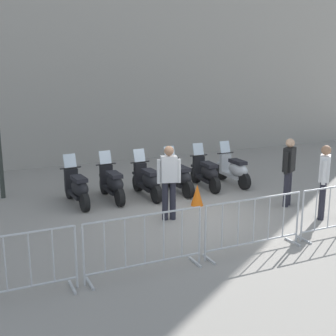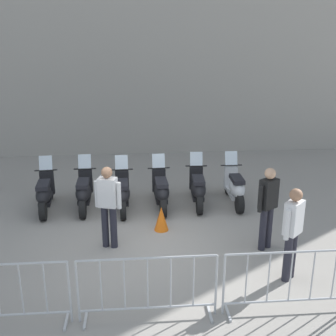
{
  "view_description": "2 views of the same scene",
  "coord_description": "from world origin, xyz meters",
  "px_view_note": "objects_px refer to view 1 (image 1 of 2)",
  "views": [
    {
      "loc": [
        -6.19,
        -7.91,
        3.48
      ],
      "look_at": [
        0.33,
        1.67,
        0.8
      ],
      "focal_mm": 47.47,
      "sensor_mm": 36.0,
      "label": 1
    },
    {
      "loc": [
        -1.4,
        -7.67,
        4.31
      ],
      "look_at": [
        0.79,
        1.11,
        1.28
      ],
      "focal_mm": 45.17,
      "sensor_mm": 36.0,
      "label": 2
    }
  ],
  "objects_px": {
    "motorcycle_5": "(234,170)",
    "barrier_segment_0": "(6,270)",
    "motorcycle_4": "(206,173)",
    "barrier_segment_2": "(254,225)",
    "motorcycle_1": "(113,184)",
    "barrier_segment_1": "(145,245)",
    "motorcycle_2": "(148,181)",
    "traffic_cone": "(197,195)",
    "officer_mid_plaza": "(324,178)",
    "motorcycle_0": "(77,188)",
    "officer_near_row_end": "(169,178)",
    "officer_by_barriers": "(289,168)",
    "motorcycle_3": "(179,177)"
  },
  "relations": [
    {
      "from": "motorcycle_5",
      "to": "barrier_segment_0",
      "type": "bearing_deg",
      "value": -157.26
    },
    {
      "from": "motorcycle_4",
      "to": "barrier_segment_2",
      "type": "bearing_deg",
      "value": -117.54
    },
    {
      "from": "motorcycle_1",
      "to": "barrier_segment_1",
      "type": "distance_m",
      "value": 4.36
    },
    {
      "from": "motorcycle_5",
      "to": "barrier_segment_0",
      "type": "distance_m",
      "value": 8.03
    },
    {
      "from": "motorcycle_2",
      "to": "barrier_segment_1",
      "type": "bearing_deg",
      "value": -122.3
    },
    {
      "from": "motorcycle_1",
      "to": "barrier_segment_0",
      "type": "distance_m",
      "value": 5.25
    },
    {
      "from": "motorcycle_1",
      "to": "traffic_cone",
      "type": "relative_size",
      "value": 3.13
    },
    {
      "from": "motorcycle_2",
      "to": "officer_mid_plaza",
      "type": "distance_m",
      "value": 4.47
    },
    {
      "from": "motorcycle_0",
      "to": "motorcycle_1",
      "type": "distance_m",
      "value": 0.94
    },
    {
      "from": "barrier_segment_2",
      "to": "motorcycle_1",
      "type": "bearing_deg",
      "value": 98.93
    },
    {
      "from": "barrier_segment_1",
      "to": "barrier_segment_2",
      "type": "xyz_separation_m",
      "value": [
        2.2,
        -0.36,
        0.0
      ]
    },
    {
      "from": "motorcycle_0",
      "to": "officer_mid_plaza",
      "type": "bearing_deg",
      "value": -43.78
    },
    {
      "from": "motorcycle_2",
      "to": "motorcycle_0",
      "type": "bearing_deg",
      "value": 167.57
    },
    {
      "from": "barrier_segment_1",
      "to": "officer_near_row_end",
      "type": "distance_m",
      "value": 2.81
    },
    {
      "from": "officer_near_row_end",
      "to": "officer_mid_plaza",
      "type": "distance_m",
      "value": 3.55
    },
    {
      "from": "motorcycle_5",
      "to": "barrier_segment_1",
      "type": "xyz_separation_m",
      "value": [
        -5.21,
        -3.47,
        0.07
      ]
    },
    {
      "from": "motorcycle_4",
      "to": "officer_by_barriers",
      "type": "distance_m",
      "value": 2.58
    },
    {
      "from": "officer_near_row_end",
      "to": "motorcycle_2",
      "type": "bearing_deg",
      "value": 73.55
    },
    {
      "from": "motorcycle_2",
      "to": "motorcycle_3",
      "type": "distance_m",
      "value": 0.94
    },
    {
      "from": "motorcycle_1",
      "to": "motorcycle_4",
      "type": "xyz_separation_m",
      "value": [
        2.78,
        -0.46,
        0.0
      ]
    },
    {
      "from": "officer_by_barriers",
      "to": "traffic_cone",
      "type": "bearing_deg",
      "value": 144.89
    },
    {
      "from": "barrier_segment_1",
      "to": "motorcycle_2",
      "type": "bearing_deg",
      "value": 57.7
    },
    {
      "from": "motorcycle_3",
      "to": "officer_mid_plaza",
      "type": "xyz_separation_m",
      "value": [
        1.51,
        -3.6,
        0.53
      ]
    },
    {
      "from": "motorcycle_3",
      "to": "traffic_cone",
      "type": "relative_size",
      "value": 3.13
    },
    {
      "from": "motorcycle_4",
      "to": "motorcycle_5",
      "type": "xyz_separation_m",
      "value": [
        0.93,
        -0.17,
        0.0
      ]
    },
    {
      "from": "motorcycle_1",
      "to": "motorcycle_2",
      "type": "relative_size",
      "value": 1.0
    },
    {
      "from": "motorcycle_0",
      "to": "officer_by_barriers",
      "type": "distance_m",
      "value": 5.34
    },
    {
      "from": "motorcycle_4",
      "to": "officer_near_row_end",
      "type": "bearing_deg",
      "value": -146.27
    },
    {
      "from": "barrier_segment_2",
      "to": "traffic_cone",
      "type": "xyz_separation_m",
      "value": [
        0.88,
        2.87,
        -0.25
      ]
    },
    {
      "from": "motorcycle_3",
      "to": "officer_near_row_end",
      "type": "bearing_deg",
      "value": -131.34
    },
    {
      "from": "motorcycle_2",
      "to": "motorcycle_3",
      "type": "height_order",
      "value": "same"
    },
    {
      "from": "motorcycle_1",
      "to": "motorcycle_4",
      "type": "bearing_deg",
      "value": -9.36
    },
    {
      "from": "motorcycle_1",
      "to": "barrier_segment_2",
      "type": "distance_m",
      "value": 4.51
    },
    {
      "from": "motorcycle_3",
      "to": "motorcycle_4",
      "type": "relative_size",
      "value": 1.01
    },
    {
      "from": "motorcycle_0",
      "to": "motorcycle_1",
      "type": "relative_size",
      "value": 1.0
    },
    {
      "from": "barrier_segment_2",
      "to": "officer_mid_plaza",
      "type": "relative_size",
      "value": 1.22
    },
    {
      "from": "motorcycle_5",
      "to": "motorcycle_3",
      "type": "bearing_deg",
      "value": 173.02
    },
    {
      "from": "barrier_segment_1",
      "to": "officer_mid_plaza",
      "type": "relative_size",
      "value": 1.22
    },
    {
      "from": "motorcycle_4",
      "to": "officer_by_barriers",
      "type": "relative_size",
      "value": 0.99
    },
    {
      "from": "officer_near_row_end",
      "to": "officer_mid_plaza",
      "type": "height_order",
      "value": "same"
    },
    {
      "from": "motorcycle_1",
      "to": "barrier_segment_1",
      "type": "xyz_separation_m",
      "value": [
        -1.5,
        -4.1,
        0.07
      ]
    },
    {
      "from": "motorcycle_0",
      "to": "barrier_segment_1",
      "type": "xyz_separation_m",
      "value": [
        -0.56,
        -4.21,
        0.07
      ]
    },
    {
      "from": "traffic_cone",
      "to": "officer_by_barriers",
      "type": "bearing_deg",
      "value": -35.11
    },
    {
      "from": "motorcycle_2",
      "to": "officer_near_row_end",
      "type": "xyz_separation_m",
      "value": [
        -0.52,
        -1.77,
        0.53
      ]
    },
    {
      "from": "motorcycle_0",
      "to": "motorcycle_5",
      "type": "bearing_deg",
      "value": -9.11
    },
    {
      "from": "motorcycle_4",
      "to": "barrier_segment_0",
      "type": "bearing_deg",
      "value": -153.17
    },
    {
      "from": "officer_mid_plaza",
      "to": "barrier_segment_0",
      "type": "bearing_deg",
      "value": 177.88
    },
    {
      "from": "motorcycle_2",
      "to": "barrier_segment_2",
      "type": "xyz_separation_m",
      "value": [
        -0.21,
        -4.17,
        0.07
      ]
    },
    {
      "from": "motorcycle_4",
      "to": "officer_near_row_end",
      "type": "xyz_separation_m",
      "value": [
        -2.4,
        -1.6,
        0.53
      ]
    },
    {
      "from": "motorcycle_4",
      "to": "barrier_segment_0",
      "type": "distance_m",
      "value": 7.26
    }
  ]
}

